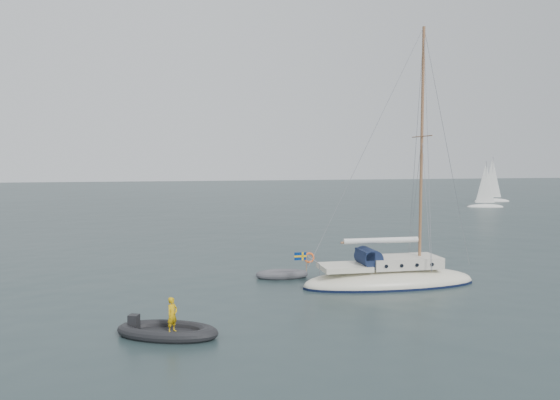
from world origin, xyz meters
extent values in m
plane|color=black|center=(0.00, 0.00, 0.00)|extent=(300.00, 300.00, 0.00)
ellipsoid|color=beige|center=(3.46, -1.15, 0.16)|extent=(9.69, 3.01, 1.62)
cube|color=silver|center=(4.21, -1.15, 1.27)|extent=(3.88, 2.05, 0.59)
cube|color=beige|center=(0.88, -1.15, 1.10)|extent=(2.58, 2.05, 0.27)
cylinder|color=#131D3A|center=(2.22, -1.15, 1.57)|extent=(1.03, 1.78, 1.03)
cube|color=#131D3A|center=(2.01, -1.15, 1.78)|extent=(0.48, 1.78, 0.43)
cylinder|color=brown|center=(5.18, -1.15, 7.43)|extent=(0.16, 0.16, 12.92)
cylinder|color=brown|center=(5.18, -1.15, 8.08)|extent=(0.05, 2.37, 0.05)
cylinder|color=brown|center=(2.92, -1.15, 2.42)|extent=(4.52, 0.11, 0.11)
cylinder|color=silver|center=(2.92, -1.15, 2.48)|extent=(4.21, 0.30, 0.30)
cylinder|color=#9C9BA3|center=(-0.85, -1.15, 1.56)|extent=(0.04, 2.37, 0.04)
torus|color=#FD5F1E|center=(-0.90, -0.50, 1.56)|extent=(0.58, 0.11, 0.58)
cylinder|color=brown|center=(-1.22, -1.15, 1.45)|extent=(0.03, 0.03, 0.97)
cube|color=navy|center=(-1.55, -1.15, 1.78)|extent=(0.65, 0.02, 0.41)
cube|color=gold|center=(-1.55, -1.15, 1.78)|extent=(0.67, 0.03, 0.10)
cube|color=gold|center=(-1.43, -1.15, 1.78)|extent=(0.10, 0.03, 0.43)
cylinder|color=black|center=(2.81, -0.11, 1.27)|extent=(0.19, 0.06, 0.19)
cylinder|color=black|center=(2.81, -2.18, 1.27)|extent=(0.19, 0.06, 0.19)
cylinder|color=black|center=(3.67, -0.11, 1.27)|extent=(0.19, 0.06, 0.19)
cylinder|color=black|center=(3.67, -2.18, 1.27)|extent=(0.19, 0.06, 0.19)
cylinder|color=black|center=(4.54, -0.11, 1.27)|extent=(0.19, 0.06, 0.19)
cylinder|color=black|center=(4.54, -2.18, 1.27)|extent=(0.19, 0.06, 0.19)
cylinder|color=black|center=(5.40, -0.11, 1.27)|extent=(0.19, 0.06, 0.19)
cylinder|color=black|center=(5.40, -2.18, 1.27)|extent=(0.19, 0.06, 0.19)
cube|color=#4F4F54|center=(-1.82, 2.04, 0.13)|extent=(1.86, 0.77, 0.11)
cube|color=black|center=(-8.54, -7.23, 0.15)|extent=(2.53, 1.06, 0.13)
cube|color=black|center=(-9.91, -7.23, 0.48)|extent=(0.37, 0.37, 0.63)
imported|color=#CE9D0B|center=(-8.33, -7.23, 0.87)|extent=(0.48, 0.58, 1.36)
ellipsoid|color=silver|center=(44.82, 50.44, 0.05)|extent=(5.86, 1.95, 0.98)
cylinder|color=#9C9BA3|center=(44.82, 50.44, 3.91)|extent=(0.10, 0.10, 6.84)
cone|color=silver|center=(44.78, 50.44, 3.91)|extent=(3.13, 3.13, 6.35)
ellipsoid|color=silver|center=(37.42, 41.15, 0.04)|extent=(5.30, 1.77, 0.88)
cylinder|color=#9C9BA3|center=(37.42, 41.15, 3.53)|extent=(0.09, 0.09, 6.19)
cone|color=silver|center=(37.37, 41.15, 3.53)|extent=(2.83, 2.83, 5.74)
camera|label=1|loc=(-8.94, -28.27, 6.81)|focal=35.00mm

